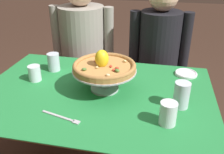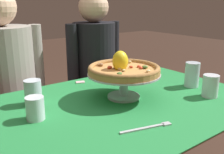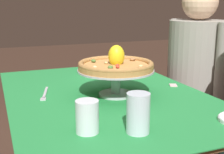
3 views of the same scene
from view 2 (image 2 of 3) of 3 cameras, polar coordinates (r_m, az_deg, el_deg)
dining_table at (r=1.28m, az=1.98°, el=-9.49°), size 1.30×0.90×0.71m
pizza_stand at (r=1.27m, az=2.60°, el=-0.67°), size 0.35×0.35×0.12m
pizza at (r=1.25m, az=2.56°, el=1.84°), size 0.35×0.35×0.11m
water_glass_back_left at (r=1.25m, az=-16.83°, el=-3.59°), size 0.08×0.08×0.12m
water_glass_front_right at (r=1.38m, az=20.69°, el=-2.09°), size 0.08×0.08×0.11m
water_glass_side_right at (r=1.51m, az=17.07°, el=0.17°), size 0.08×0.08×0.14m
water_glass_side_left at (r=1.09m, az=-16.44°, el=-6.89°), size 0.07×0.07×0.09m
side_plate at (r=1.80m, az=8.06°, el=1.60°), size 0.14×0.14×0.02m
dinner_fork at (r=1.01m, az=8.07°, el=-10.85°), size 0.21×0.07×0.01m
sugar_packet at (r=1.54m, az=-6.81°, el=-1.08°), size 0.06×0.05×0.00m
diner_left at (r=1.79m, az=-22.09°, el=-2.78°), size 0.53×0.40×1.25m
diner_right at (r=2.01m, az=-3.74°, el=-0.59°), size 0.47×0.34×1.24m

